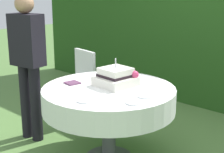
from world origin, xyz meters
TOP-DOWN VIEW (x-y plane):
  - foliage_hedge at (0.00, 2.15)m, footprint 6.73×0.43m
  - cake_table at (0.00, 0.00)m, footprint 1.28×1.28m
  - wedding_cake at (-0.00, 0.10)m, footprint 0.37×0.37m
  - serving_plate_near at (0.12, -0.43)m, footprint 0.13×0.13m
  - serving_plate_far at (0.45, -0.19)m, footprint 0.13×0.13m
  - serving_plate_left at (0.42, 0.01)m, footprint 0.13×0.13m
  - napkin_stack at (-0.36, -0.14)m, footprint 0.15×0.15m
  - garden_chair at (-1.01, 0.51)m, footprint 0.45×0.45m
  - standing_person at (-0.96, -0.25)m, footprint 0.39×0.26m

SIDE VIEW (x-z plane):
  - garden_chair at x=-1.01m, z-range 0.10..0.99m
  - cake_table at x=0.00m, z-range 0.26..1.00m
  - serving_plate_near at x=0.12m, z-range 0.74..0.76m
  - serving_plate_far at x=0.45m, z-range 0.74..0.76m
  - serving_plate_left at x=0.42m, z-range 0.74..0.76m
  - napkin_stack at x=-0.36m, z-range 0.74..0.76m
  - wedding_cake at x=0.00m, z-range 0.69..0.96m
  - standing_person at x=-0.96m, z-range 0.13..1.73m
  - foliage_hedge at x=0.00m, z-range 0.00..2.50m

